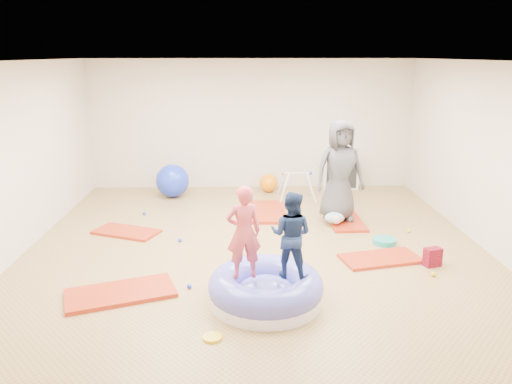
{
  "coord_description": "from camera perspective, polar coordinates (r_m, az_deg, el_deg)",
  "views": [
    {
      "loc": [
        -0.21,
        -6.87,
        2.89
      ],
      "look_at": [
        0.0,
        0.3,
        0.9
      ],
      "focal_mm": 35.0,
      "sensor_mm": 36.0,
      "label": 1
    }
  ],
  "objects": [
    {
      "name": "room",
      "position": [
        7.03,
        0.07,
        3.27
      ],
      "size": [
        7.01,
        8.01,
        2.81
      ],
      "color": "#9B7E4B",
      "rests_on": "ground"
    },
    {
      "name": "gym_mat_front_left",
      "position": [
        6.53,
        -15.23,
        -11.09
      ],
      "size": [
        1.46,
        1.06,
        0.05
      ],
      "primitive_type": "cube",
      "rotation": [
        0.0,
        0.0,
        0.35
      ],
      "color": "#B7250B",
      "rests_on": "ground"
    },
    {
      "name": "gym_mat_mid_left",
      "position": [
        8.63,
        -14.59,
        -4.42
      ],
      "size": [
        1.19,
        0.9,
        0.04
      ],
      "primitive_type": "cube",
      "rotation": [
        0.0,
        0.0,
        -0.39
      ],
      "color": "#B7250B",
      "rests_on": "ground"
    },
    {
      "name": "gym_mat_center_back",
      "position": [
        9.38,
        1.25,
        -2.27
      ],
      "size": [
        0.7,
        1.35,
        0.06
      ],
      "primitive_type": "cube",
      "rotation": [
        0.0,
        0.0,
        1.54
      ],
      "color": "#B7250B",
      "rests_on": "ground"
    },
    {
      "name": "gym_mat_right",
      "position": [
        7.52,
        14.05,
        -7.4
      ],
      "size": [
        1.23,
        0.8,
        0.05
      ],
      "primitive_type": "cube",
      "rotation": [
        0.0,
        0.0,
        0.23
      ],
      "color": "#B7250B",
      "rests_on": "ground"
    },
    {
      "name": "gym_mat_rear_right",
      "position": [
        9.03,
        10.11,
        -3.25
      ],
      "size": [
        0.61,
        1.17,
        0.05
      ],
      "primitive_type": "cube",
      "rotation": [
        0.0,
        0.0,
        1.59
      ],
      "color": "#B7250B",
      "rests_on": "ground"
    },
    {
      "name": "inflatable_cushion",
      "position": [
        6.09,
        1.12,
        -11.05
      ],
      "size": [
        1.39,
        1.39,
        0.44
      ],
      "rotation": [
        0.0,
        0.0,
        0.15
      ],
      "color": "white",
      "rests_on": "ground"
    },
    {
      "name": "child_pink",
      "position": [
        5.75,
        -1.42,
        -4.14
      ],
      "size": [
        0.45,
        0.33,
        1.12
      ],
      "primitive_type": "imported",
      "rotation": [
        0.0,
        0.0,
        3.31
      ],
      "color": "#D44651",
      "rests_on": "inflatable_cushion"
    },
    {
      "name": "child_navy",
      "position": [
        5.79,
        4.03,
        -4.44
      ],
      "size": [
        0.61,
        0.55,
        1.04
      ],
      "primitive_type": "imported",
      "rotation": [
        0.0,
        0.0,
        2.76
      ],
      "color": "navy",
      "rests_on": "inflatable_cushion"
    },
    {
      "name": "adult_caregiver",
      "position": [
        8.79,
        9.54,
        2.42
      ],
      "size": [
        0.95,
        0.7,
        1.77
      ],
      "primitive_type": "imported",
      "rotation": [
        0.0,
        0.0,
        0.17
      ],
      "color": "#424245",
      "rests_on": "gym_mat_rear_right"
    },
    {
      "name": "infant",
      "position": [
        8.73,
        9.01,
        -2.97
      ],
      "size": [
        0.35,
        0.35,
        0.2
      ],
      "color": "#90B4CE",
      "rests_on": "gym_mat_rear_right"
    },
    {
      "name": "ball_pit_balls",
      "position": [
        8.02,
        2.66,
        -5.38
      ],
      "size": [
        4.67,
        3.1,
        0.06
      ],
      "color": "#1C34CB",
      "rests_on": "ground"
    },
    {
      "name": "exercise_ball_blue",
      "position": [
        10.51,
        -9.52,
        1.27
      ],
      "size": [
        0.69,
        0.69,
        0.69
      ],
      "primitive_type": "sphere",
      "color": "#1C34CB",
      "rests_on": "ground"
    },
    {
      "name": "exercise_ball_orange",
      "position": [
        10.78,
        1.45,
        1.04
      ],
      "size": [
        0.4,
        0.4,
        0.4
      ],
      "primitive_type": "sphere",
      "color": "orange",
      "rests_on": "ground"
    },
    {
      "name": "infant_play_gym",
      "position": [
        10.16,
        4.67,
        1.19
      ],
      "size": [
        0.75,
        0.71,
        0.58
      ],
      "rotation": [
        0.0,
        0.0,
        0.13
      ],
      "color": "silver",
      "rests_on": "ground"
    },
    {
      "name": "cube_shelf",
      "position": [
        11.17,
        9.59,
        2.31
      ],
      "size": [
        0.76,
        0.38,
        0.76
      ],
      "color": "silver",
      "rests_on": "ground"
    },
    {
      "name": "balance_disc",
      "position": [
        8.15,
        14.44,
        -5.46
      ],
      "size": [
        0.37,
        0.37,
        0.08
      ],
      "primitive_type": "cylinder",
      "color": "teal",
      "rests_on": "ground"
    },
    {
      "name": "backpack",
      "position": [
        7.49,
        19.53,
        -7.03
      ],
      "size": [
        0.26,
        0.2,
        0.27
      ],
      "primitive_type": "cube",
      "rotation": [
        0.0,
        0.0,
        0.29
      ],
      "color": "red",
      "rests_on": "ground"
    },
    {
      "name": "yellow_toy",
      "position": [
        5.48,
        -5.0,
        -16.23
      ],
      "size": [
        0.2,
        0.2,
        0.03
      ],
      "primitive_type": "cylinder",
      "color": "#DBB309",
      "rests_on": "ground"
    }
  ]
}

